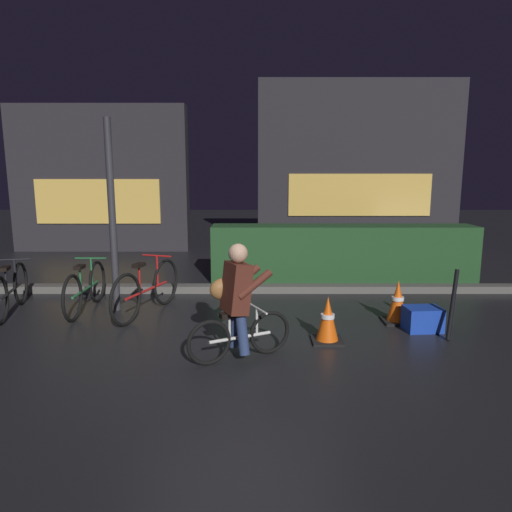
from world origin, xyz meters
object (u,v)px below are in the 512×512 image
traffic_cone_near (328,320)px  closed_umbrella (453,304)px  parked_bike_center_left (147,289)px  blue_crate (423,319)px  cyclist (237,302)px  traffic_cone_far (398,302)px  parked_bike_leftmost (11,290)px  street_post (112,217)px  parked_bike_left_mid (86,288)px

traffic_cone_near → closed_umbrella: size_ratio=0.65×
parked_bike_center_left → closed_umbrella: 3.98m
traffic_cone_near → blue_crate: bearing=17.6°
blue_crate → cyclist: size_ratio=0.35×
blue_crate → traffic_cone_far: bearing=125.5°
parked_bike_center_left → blue_crate: (3.62, -0.69, -0.21)m
parked_bike_leftmost → parked_bike_center_left: (1.92, -0.03, 0.02)m
street_post → traffic_cone_near: street_post is taller
cyclist → street_post: bearing=109.2°
parked_bike_leftmost → traffic_cone_far: bearing=-106.4°
parked_bike_leftmost → cyclist: 3.63m
parked_bike_left_mid → closed_umbrella: closed_umbrella is taller
parked_bike_center_left → traffic_cone_far: bearing=-77.8°
street_post → cyclist: bearing=-44.6°
closed_umbrella → blue_crate: bearing=78.7°
parked_bike_center_left → traffic_cone_far: size_ratio=2.90×
parked_bike_left_mid → cyclist: cyclist is taller
street_post → parked_bike_left_mid: (-0.42, -0.06, -1.02)m
parked_bike_leftmost → parked_bike_center_left: 1.92m
cyclist → closed_umbrella: bearing=-11.9°
street_post → parked_bike_center_left: street_post is taller
closed_umbrella → parked_bike_leftmost: bearing=114.2°
parked_bike_leftmost → blue_crate: bearing=-109.4°
parked_bike_left_mid → traffic_cone_near: bearing=-110.3°
parked_bike_center_left → closed_umbrella: (3.87, -0.94, 0.05)m
parked_bike_center_left → traffic_cone_far: 3.41m
street_post → parked_bike_leftmost: street_post is taller
parked_bike_left_mid → parked_bike_leftmost: bearing=97.5°
parked_bike_center_left → closed_umbrella: bearing=-85.3°
traffic_cone_near → traffic_cone_far: 1.26m
parked_bike_center_left → traffic_cone_near: parked_bike_center_left is taller
traffic_cone_near → cyclist: (-1.04, -0.50, 0.37)m
closed_umbrella → traffic_cone_near: bearing=129.3°
parked_bike_center_left → traffic_cone_near: bearing=-96.4°
parked_bike_left_mid → parked_bike_center_left: 0.93m
closed_umbrella → parked_bike_center_left: bearing=110.0°
blue_crate → closed_umbrella: closed_umbrella is taller
street_post → traffic_cone_far: street_post is taller
traffic_cone_far → cyclist: (-2.07, -1.22, 0.35)m
parked_bike_center_left → cyclist: 2.08m
street_post → traffic_cone_near: 3.32m
traffic_cone_near → closed_umbrella: (1.51, 0.15, 0.15)m
parked_bike_center_left → traffic_cone_near: 2.60m
street_post → parked_bike_left_mid: size_ratio=1.70×
cyclist → parked_bike_left_mid: bearing=116.0°
street_post → parked_bike_leftmost: 1.76m
traffic_cone_far → closed_umbrella: closed_umbrella is taller
parked_bike_center_left → traffic_cone_far: (3.39, -0.37, -0.09)m
parked_bike_leftmost → traffic_cone_near: parked_bike_leftmost is taller
parked_bike_leftmost → parked_bike_center_left: bearing=-102.9°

